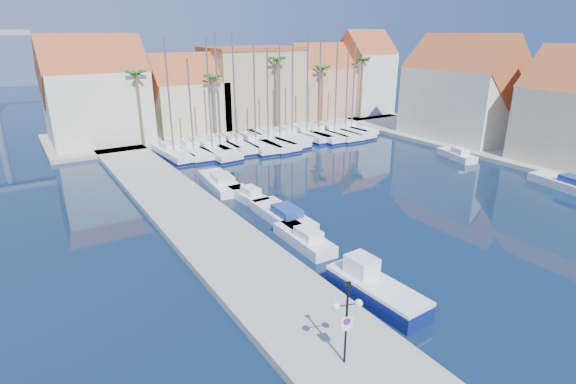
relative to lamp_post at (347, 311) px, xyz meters
name	(u,v)px	position (x,y,z in m)	size (l,w,h in m)	color
ground	(435,282)	(9.44, 3.00, -3.16)	(260.00, 260.00, 0.00)	black
quay_west	(209,231)	(0.44, 16.50, -2.91)	(6.00, 77.00, 0.50)	gray
shore_north	(236,126)	(19.44, 51.00, -2.91)	(54.00, 16.00, 0.50)	gray
shore_east	(517,152)	(41.44, 18.00, -2.91)	(12.00, 60.00, 0.50)	gray
lamp_post	(347,311)	(0.00, 0.00, 0.00)	(1.33, 0.68, 4.05)	black
fishing_boat	(374,288)	(5.00, 3.59, -2.43)	(2.45, 6.39, 2.20)	#0E1756
motorboat_west_0	(305,238)	(5.51, 11.29, -2.65)	(1.92, 5.69, 1.40)	white
motorboat_west_1	(283,215)	(6.41, 15.67, -2.65)	(2.42, 7.14, 1.40)	white
motorboat_west_2	(249,195)	(6.19, 21.17, -2.65)	(1.87, 5.10, 1.40)	white
motorboat_west_3	(221,182)	(5.65, 25.97, -2.65)	(3.09, 7.57, 1.40)	white
motorboat_east_0	(567,184)	(33.43, 7.86, -2.65)	(3.23, 7.12, 1.40)	white
motorboat_east_1	(457,155)	(33.42, 20.52, -2.65)	(2.99, 5.65, 1.40)	white
sailboat_0	(172,152)	(5.18, 38.97, -2.53)	(2.85, 8.90, 13.78)	white
sailboat_1	(192,150)	(7.72, 39.05, -2.58)	(3.11, 9.71, 11.30)	white
sailboat_2	(210,149)	(9.71, 38.35, -2.58)	(3.76, 11.43, 13.67)	white
sailboat_3	(219,144)	(11.54, 39.79, -2.53)	(2.55, 8.99, 14.00)	white
sailboat_4	(235,143)	(13.51, 39.25, -2.55)	(3.19, 10.27, 14.25)	white
sailboat_5	(254,142)	(15.95, 38.61, -2.59)	(3.94, 11.79, 12.55)	white
sailboat_6	(265,141)	(17.67, 38.53, -2.60)	(3.72, 12.08, 12.47)	white
sailboat_7	(277,138)	(19.72, 38.99, -2.58)	(3.84, 11.40, 13.08)	white
sailboat_8	(290,135)	(22.26, 39.69, -2.52)	(2.79, 8.52, 13.38)	white
sailboat_9	(304,134)	(24.34, 39.27, -2.55)	(3.14, 10.21, 14.08)	white
sailboat_10	(316,133)	(26.14, 38.94, -2.59)	(3.21, 11.62, 13.26)	white
sailboat_11	(332,132)	(28.52, 38.34, -2.56)	(3.34, 11.25, 14.96)	white
sailboat_12	(342,130)	(30.57, 38.53, -2.59)	(3.36, 11.34, 12.01)	white
sailboat_13	(349,128)	(32.41, 39.23, -2.57)	(2.98, 9.95, 12.75)	white
building_0	(96,95)	(-0.56, 50.00, 3.37)	(12.30, 9.00, 13.50)	beige
building_1	(187,98)	(11.44, 50.00, 2.14)	(10.30, 8.00, 11.00)	#C7B78C
building_2	(252,85)	(22.44, 51.00, 3.10)	(14.20, 10.20, 11.50)	tan
building_3	(319,84)	(34.44, 50.00, 2.70)	(10.30, 8.00, 12.00)	tan
building_4	(364,75)	(43.44, 49.00, 3.81)	(8.30, 8.00, 14.00)	silver
building_6	(462,92)	(41.44, 27.00, 3.36)	(9.00, 14.30, 13.50)	beige
palm_0	(136,76)	(3.44, 45.00, 5.92)	(2.60, 2.60, 10.15)	brown
palm_1	(213,80)	(13.44, 45.00, 4.98)	(2.60, 2.60, 9.15)	brown
palm_2	(277,62)	(23.44, 45.00, 6.86)	(2.60, 2.60, 11.15)	brown
palm_3	(322,70)	(31.44, 45.00, 5.45)	(2.60, 2.60, 9.65)	brown
palm_4	(363,62)	(39.44, 45.00, 6.39)	(2.60, 2.60, 10.65)	brown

